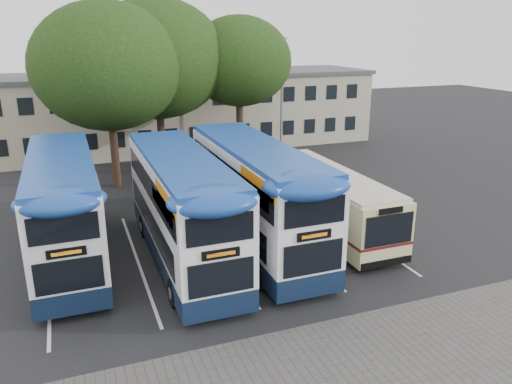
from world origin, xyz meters
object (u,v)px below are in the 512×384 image
Objects in this scene: tree_left at (107,67)px; bus_dd_right at (255,191)px; bus_single at (327,197)px; bus_dd_mid at (182,204)px; tree_right at (239,62)px; bus_dd_left at (64,204)px; tree_mid at (157,59)px; lamp_post at (282,92)px.

bus_dd_right is (4.92, -11.82, -4.82)m from tree_left.
bus_dd_mid is at bearing -173.17° from bus_single.
tree_right is at bearing 11.49° from tree_left.
bus_dd_right is (8.00, -1.58, 0.12)m from bus_dd_left.
bus_single is at bearing -89.98° from tree_right.
bus_single is at bearing -67.43° from tree_mid.
tree_left is 11.78m from bus_dd_left.
bus_dd_left is at bearing 157.89° from bus_dd_mid.
lamp_post is 0.86× the size of tree_right.
tree_mid is at bearing -173.15° from lamp_post.
tree_mid is 14.95m from bus_dd_left.
bus_dd_left is at bearing -106.74° from tree_left.
lamp_post reaches higher than bus_dd_mid.
bus_dd_mid is (-1.84, -14.31, -5.16)m from tree_mid.
tree_mid reaches higher than bus_dd_mid.
bus_dd_left is 12.09m from bus_single.
tree_left reaches higher than bus_dd_left.
tree_right is at bearing 61.96° from bus_dd_mid.
tree_mid reaches higher than tree_left.
lamp_post reaches higher than bus_dd_right.
tree_mid reaches higher than tree_right.
bus_single is at bearing 8.49° from bus_dd_right.
bus_dd_right is at bearing -171.51° from bus_single.
tree_right is at bearing 73.59° from bus_dd_right.
bus_dd_mid is at bearing -22.11° from bus_dd_left.
bus_single is (8.94, -11.22, -5.74)m from tree_left.
bus_dd_left is (-12.01, -12.06, -4.96)m from tree_right.
tree_right is at bearing -3.96° from tree_mid.
tree_left is (-12.85, -3.34, 2.36)m from lamp_post.
tree_mid is 15.73m from bus_single.
bus_dd_left is 1.09× the size of bus_single.
bus_dd_right is 4.17m from bus_single.
tree_mid is 1.16× the size of bus_single.
bus_dd_left is at bearing 175.34° from bus_single.
tree_left is at bearing -146.77° from tree_mid.
tree_left is at bearing -168.51° from tree_right.
tree_left reaches higher than bus_dd_mid.
lamp_post is 0.78× the size of tree_mid.
tree_right is 0.95× the size of bus_dd_mid.
bus_dd_mid is (4.60, -1.87, 0.05)m from bus_dd_left.
lamp_post is at bearing 62.39° from bus_dd_right.
tree_right is 16.52m from bus_dd_mid.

